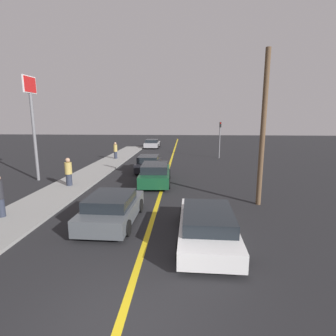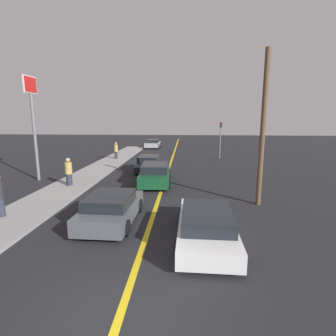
{
  "view_description": "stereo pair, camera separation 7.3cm",
  "coord_description": "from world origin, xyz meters",
  "px_view_note": "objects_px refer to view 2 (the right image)",
  "views": [
    {
      "loc": [
        1.3,
        -4.68,
        4.21
      ],
      "look_at": [
        0.32,
        11.15,
        1.15
      ],
      "focal_mm": 28.0,
      "sensor_mm": 36.0,
      "label": 1
    },
    {
      "loc": [
        1.37,
        -4.68,
        4.21
      ],
      "look_at": [
        0.32,
        11.15,
        1.15
      ],
      "focal_mm": 28.0,
      "sensor_mm": 36.0,
      "label": 2
    }
  ],
  "objects_px": {
    "traffic_light": "(220,136)",
    "roadside_sign": "(32,109)",
    "car_oncoming_far": "(153,144)",
    "pedestrian_far_standing": "(69,172)",
    "car_parked_left_lot": "(149,164)",
    "pedestrian_mid_group": "(0,196)",
    "utility_pole": "(263,130)",
    "car_far_distant": "(155,174)",
    "car_ahead_center": "(111,208)",
    "pedestrian_by_sign": "(116,150)",
    "car_near_right_lane": "(206,225)"
  },
  "relations": [
    {
      "from": "car_far_distant",
      "to": "traffic_light",
      "type": "relative_size",
      "value": 1.21
    },
    {
      "from": "car_far_distant",
      "to": "traffic_light",
      "type": "distance_m",
      "value": 12.46
    },
    {
      "from": "car_near_right_lane",
      "to": "pedestrian_mid_group",
      "type": "relative_size",
      "value": 2.68
    },
    {
      "from": "car_ahead_center",
      "to": "car_parked_left_lot",
      "type": "xyz_separation_m",
      "value": [
        0.1,
        10.37,
        0.03
      ]
    },
    {
      "from": "pedestrian_mid_group",
      "to": "car_near_right_lane",
      "type": "bearing_deg",
      "value": -9.28
    },
    {
      "from": "car_oncoming_far",
      "to": "pedestrian_by_sign",
      "type": "xyz_separation_m",
      "value": [
        -2.42,
        -10.86,
        0.35
      ]
    },
    {
      "from": "car_far_distant",
      "to": "car_parked_left_lot",
      "type": "distance_m",
      "value": 3.95
    },
    {
      "from": "roadside_sign",
      "to": "traffic_light",
      "type": "bearing_deg",
      "value": 38.01
    },
    {
      "from": "pedestrian_mid_group",
      "to": "utility_pole",
      "type": "xyz_separation_m",
      "value": [
        11.28,
        2.66,
        2.63
      ]
    },
    {
      "from": "pedestrian_mid_group",
      "to": "roadside_sign",
      "type": "relative_size",
      "value": 0.26
    },
    {
      "from": "pedestrian_by_sign",
      "to": "car_oncoming_far",
      "type": "bearing_deg",
      "value": 77.43
    },
    {
      "from": "pedestrian_by_sign",
      "to": "utility_pole",
      "type": "bearing_deg",
      "value": -51.44
    },
    {
      "from": "car_ahead_center",
      "to": "car_parked_left_lot",
      "type": "bearing_deg",
      "value": 90.74
    },
    {
      "from": "roadside_sign",
      "to": "utility_pole",
      "type": "bearing_deg",
      "value": -17.3
    },
    {
      "from": "pedestrian_far_standing",
      "to": "car_near_right_lane",
      "type": "bearing_deg",
      "value": -40.05
    },
    {
      "from": "car_parked_left_lot",
      "to": "traffic_light",
      "type": "relative_size",
      "value": 1.03
    },
    {
      "from": "car_near_right_lane",
      "to": "traffic_light",
      "type": "bearing_deg",
      "value": 82.78
    },
    {
      "from": "roadside_sign",
      "to": "utility_pole",
      "type": "xyz_separation_m",
      "value": [
        13.62,
        -4.24,
        -1.11
      ]
    },
    {
      "from": "car_far_distant",
      "to": "utility_pole",
      "type": "xyz_separation_m",
      "value": [
        5.53,
        -3.85,
        3.0
      ]
    },
    {
      "from": "car_far_distant",
      "to": "car_oncoming_far",
      "type": "height_order",
      "value": "car_far_distant"
    },
    {
      "from": "car_oncoming_far",
      "to": "pedestrian_far_standing",
      "type": "relative_size",
      "value": 2.4
    },
    {
      "from": "pedestrian_mid_group",
      "to": "roadside_sign",
      "type": "distance_m",
      "value": 8.18
    },
    {
      "from": "roadside_sign",
      "to": "utility_pole",
      "type": "height_order",
      "value": "utility_pole"
    },
    {
      "from": "car_parked_left_lot",
      "to": "car_oncoming_far",
      "type": "bearing_deg",
      "value": 95.43
    },
    {
      "from": "car_ahead_center",
      "to": "pedestrian_mid_group",
      "type": "xyz_separation_m",
      "value": [
        -4.71,
        0.02,
        0.42
      ]
    },
    {
      "from": "car_parked_left_lot",
      "to": "pedestrian_by_sign",
      "type": "relative_size",
      "value": 2.35
    },
    {
      "from": "car_ahead_center",
      "to": "roadside_sign",
      "type": "distance_m",
      "value": 10.72
    },
    {
      "from": "utility_pole",
      "to": "car_ahead_center",
      "type": "bearing_deg",
      "value": -157.81
    },
    {
      "from": "car_near_right_lane",
      "to": "pedestrian_by_sign",
      "type": "relative_size",
      "value": 2.87
    },
    {
      "from": "pedestrian_far_standing",
      "to": "car_oncoming_far",
      "type": "bearing_deg",
      "value": 83.43
    },
    {
      "from": "car_ahead_center",
      "to": "pedestrian_far_standing",
      "type": "distance_m",
      "value": 6.67
    },
    {
      "from": "car_far_distant",
      "to": "utility_pole",
      "type": "relative_size",
      "value": 0.63
    },
    {
      "from": "car_parked_left_lot",
      "to": "car_far_distant",
      "type": "bearing_deg",
      "value": -76.74
    },
    {
      "from": "roadside_sign",
      "to": "car_ahead_center",
      "type": "bearing_deg",
      "value": -44.49
    },
    {
      "from": "car_ahead_center",
      "to": "pedestrian_by_sign",
      "type": "bearing_deg",
      "value": 105.48
    },
    {
      "from": "car_parked_left_lot",
      "to": "roadside_sign",
      "type": "bearing_deg",
      "value": -154.8
    },
    {
      "from": "car_near_right_lane",
      "to": "car_oncoming_far",
      "type": "bearing_deg",
      "value": 102.08
    },
    {
      "from": "car_far_distant",
      "to": "utility_pole",
      "type": "height_order",
      "value": "utility_pole"
    },
    {
      "from": "traffic_light",
      "to": "roadside_sign",
      "type": "bearing_deg",
      "value": -141.99
    },
    {
      "from": "car_near_right_lane",
      "to": "roadside_sign",
      "type": "xyz_separation_m",
      "value": [
        -10.77,
        8.28,
        4.18
      ]
    },
    {
      "from": "car_ahead_center",
      "to": "car_near_right_lane",
      "type": "bearing_deg",
      "value": -18.73
    },
    {
      "from": "car_oncoming_far",
      "to": "traffic_light",
      "type": "xyz_separation_m",
      "value": [
        8.2,
        -9.29,
        1.74
      ]
    },
    {
      "from": "car_parked_left_lot",
      "to": "pedestrian_far_standing",
      "type": "distance_m",
      "value": 6.65
    },
    {
      "from": "pedestrian_far_standing",
      "to": "traffic_light",
      "type": "height_order",
      "value": "traffic_light"
    },
    {
      "from": "car_parked_left_lot",
      "to": "pedestrian_mid_group",
      "type": "xyz_separation_m",
      "value": [
        -4.81,
        -10.34,
        0.39
      ]
    },
    {
      "from": "car_ahead_center",
      "to": "car_oncoming_far",
      "type": "distance_m",
      "value": 26.91
    },
    {
      "from": "pedestrian_mid_group",
      "to": "utility_pole",
      "type": "height_order",
      "value": "utility_pole"
    },
    {
      "from": "car_far_distant",
      "to": "traffic_light",
      "type": "height_order",
      "value": "traffic_light"
    },
    {
      "from": "car_far_distant",
      "to": "pedestrian_mid_group",
      "type": "relative_size",
      "value": 2.58
    },
    {
      "from": "pedestrian_far_standing",
      "to": "car_parked_left_lot",
      "type": "bearing_deg",
      "value": 50.59
    }
  ]
}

